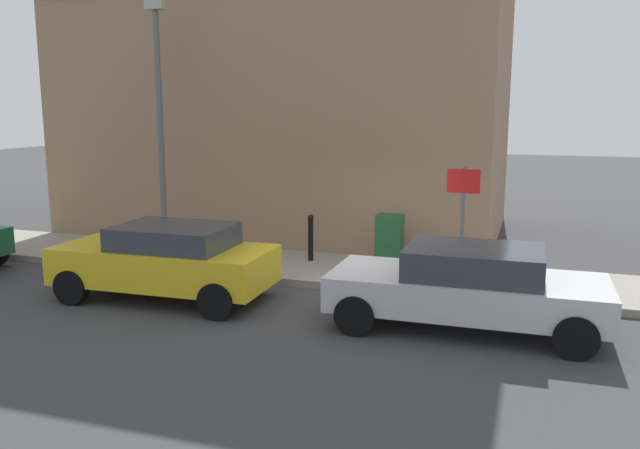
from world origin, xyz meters
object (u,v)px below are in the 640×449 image
at_px(bollard_near_cabinet, 311,236).
at_px(bollard_far_kerb, 204,243).
at_px(street_sign, 463,210).
at_px(lamppost, 160,117).
at_px(car_yellow, 167,260).
at_px(car_silver, 468,286).
at_px(utility_cabinet, 389,243).

bearing_deg(bollard_near_cabinet, bollard_far_kerb, 126.50).
xyz_separation_m(bollard_far_kerb, street_sign, (0.06, -5.32, 0.96)).
bearing_deg(street_sign, lamppost, 80.47).
bearing_deg(car_yellow, bollard_near_cabinet, -119.88).
height_order(car_silver, utility_cabinet, car_silver).
bearing_deg(car_silver, bollard_near_cabinet, -39.89).
bearing_deg(street_sign, bollard_far_kerb, 90.67).
relative_size(car_silver, car_yellow, 1.08).
relative_size(utility_cabinet, bollard_far_kerb, 1.11).
relative_size(bollard_far_kerb, lamppost, 0.18).
bearing_deg(bollard_far_kerb, bollard_near_cabinet, -53.50).
height_order(car_silver, lamppost, lamppost).
distance_m(car_yellow, lamppost, 4.37).
relative_size(car_silver, bollard_near_cabinet, 4.18).
bearing_deg(bollard_near_cabinet, car_silver, -129.38).
bearing_deg(utility_cabinet, bollard_far_kerb, 109.42).
distance_m(bollard_near_cabinet, lamppost, 4.46).
height_order(car_yellow, utility_cabinet, car_yellow).
height_order(bollard_near_cabinet, street_sign, street_sign).
distance_m(car_yellow, bollard_near_cabinet, 3.59).
height_order(car_silver, bollard_far_kerb, car_silver).
distance_m(car_yellow, street_sign, 5.53).
distance_m(car_silver, street_sign, 1.99).
relative_size(utility_cabinet, lamppost, 0.20).
bearing_deg(car_yellow, bollard_far_kerb, -85.46).
xyz_separation_m(utility_cabinet, bollard_near_cabinet, (0.10, 1.80, 0.02)).
bearing_deg(lamppost, car_yellow, -147.64).
xyz_separation_m(car_silver, utility_cabinet, (2.97, 1.93, -0.03)).
relative_size(car_yellow, utility_cabinet, 3.50).
distance_m(utility_cabinet, lamppost, 6.02).
height_order(bollard_far_kerb, street_sign, street_sign).
relative_size(car_silver, bollard_far_kerb, 4.18).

